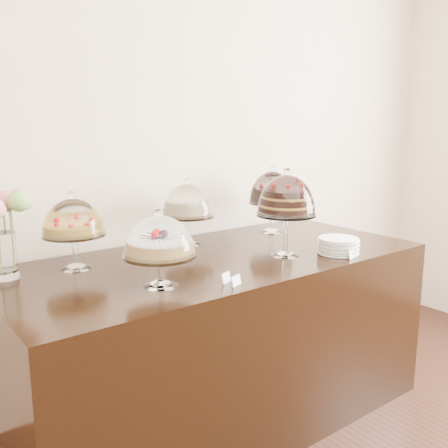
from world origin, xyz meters
TOP-DOWN VIEW (x-y plane):
  - wall_back at (0.00, 3.00)m, footprint 5.00×0.04m
  - display_counter at (0.07, 2.45)m, footprint 2.20×1.00m
  - cake_stand_sugar_sponge at (-0.41, 2.22)m, footprint 0.31×0.31m
  - cake_stand_choco_layer at (0.36, 2.26)m, footprint 0.31×0.31m
  - cake_stand_cheesecake at (0.09, 2.77)m, footprint 0.29×0.29m
  - cake_stand_dark_choco at (0.68, 2.72)m, footprint 0.29×0.29m
  - cake_stand_fruit_tart at (-0.60, 2.69)m, footprint 0.29×0.29m
  - flower_vase at (-0.90, 2.75)m, footprint 0.28×0.34m
  - plate_stack at (0.61, 2.12)m, footprint 0.21×0.21m
  - price_card_left at (-0.15, 2.03)m, footprint 0.06×0.03m
  - price_card_right at (0.59, 2.01)m, footprint 0.06×0.03m
  - price_card_extra at (-0.16, 2.09)m, footprint 0.06×0.04m

SIDE VIEW (x-z plane):
  - display_counter at x=0.07m, z-range 0.00..0.90m
  - price_card_left at x=-0.15m, z-range 0.90..0.94m
  - price_card_right at x=0.59m, z-range 0.90..0.94m
  - price_card_extra at x=-0.16m, z-range 0.90..0.94m
  - plate_stack at x=0.61m, z-range 0.90..0.98m
  - cake_stand_sugar_sponge at x=-0.41m, z-range 0.93..1.27m
  - cake_stand_fruit_tart at x=-0.60m, z-range 0.95..1.32m
  - cake_stand_cheesecake at x=0.09m, z-range 0.95..1.33m
  - flower_vase at x=-0.90m, z-range 0.96..1.37m
  - cake_stand_dark_choco at x=0.68m, z-range 0.96..1.38m
  - cake_stand_choco_layer at x=0.36m, z-range 0.97..1.43m
  - wall_back at x=0.00m, z-range 0.00..3.00m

